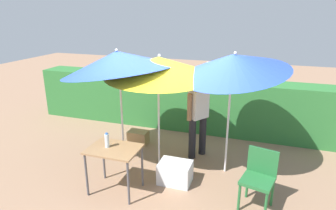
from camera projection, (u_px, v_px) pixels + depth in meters
ground_plane at (163, 164)px, 5.55m from camera, size 24.00×24.00×0.00m
hedge_row at (189, 103)px, 7.10m from camera, size 8.00×0.70×1.27m
umbrella_rainbow at (233, 64)px, 4.66m from camera, size 1.84×1.82×2.37m
umbrella_orange at (159, 66)px, 4.95m from camera, size 1.91×1.92×2.13m
umbrella_yellow at (118, 61)px, 5.08m from camera, size 2.07×2.04×2.31m
person_vendor at (198, 112)px, 5.59m from camera, size 0.39×0.50×1.88m
chair_plastic at (259, 176)px, 4.22m from camera, size 0.53×0.53×0.89m
cooler_box at (175, 172)px, 4.91m from camera, size 0.54×0.40×0.37m
crate_cardboard at (138, 137)px, 6.37m from camera, size 0.43×0.28×0.29m
folding_table at (114, 154)px, 4.54m from camera, size 0.80×0.60×0.76m
bottle_water at (107, 140)px, 4.51m from camera, size 0.07×0.07×0.24m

